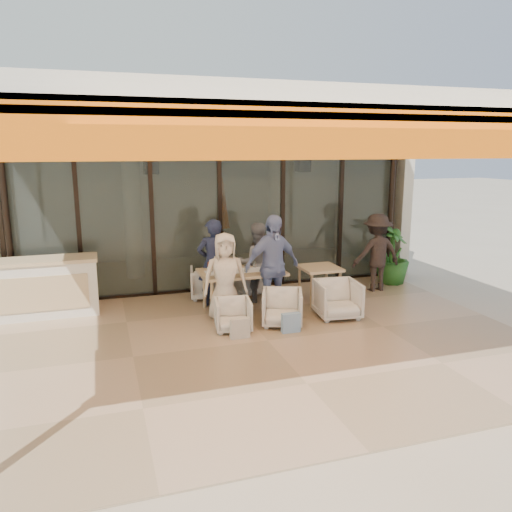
{
  "coord_description": "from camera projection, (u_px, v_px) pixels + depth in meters",
  "views": [
    {
      "loc": [
        -2.34,
        -6.75,
        2.88
      ],
      "look_at": [
        0.1,
        0.9,
        1.15
      ],
      "focal_mm": 35.0,
      "sensor_mm": 36.0,
      "label": 1
    }
  ],
  "objects": [
    {
      "name": "terrace_structure",
      "position": [
        275.0,
        121.0,
        6.66
      ],
      "size": [
        8.0,
        6.0,
        3.4
      ],
      "color": "silver",
      "rests_on": "ground"
    },
    {
      "name": "ground",
      "position": [
        268.0,
        342.0,
        7.59
      ],
      "size": [
        70.0,
        70.0,
        0.0
      ],
      "primitive_type": "plane",
      "color": "#C6B293",
      "rests_on": "ground"
    },
    {
      "name": "tote_bag_blue",
      "position": [
        291.0,
        323.0,
        7.9
      ],
      "size": [
        0.3,
        0.1,
        0.34
      ],
      "primitive_type": "cube",
      "color": "#99BFD8",
      "rests_on": "ground"
    },
    {
      "name": "diner_grey",
      "position": [
        256.0,
        263.0,
        9.45
      ],
      "size": [
        0.8,
        0.66,
        1.53
      ],
      "primitive_type": "imported",
      "rotation": [
        0.0,
        0.0,
        3.03
      ],
      "color": "slate",
      "rests_on": "ground"
    },
    {
      "name": "chair_near_right",
      "position": [
        282.0,
        306.0,
        8.24
      ],
      "size": [
        0.82,
        0.8,
        0.67
      ],
      "primitive_type": "imported",
      "rotation": [
        0.0,
        0.0,
        -0.36
      ],
      "color": "white",
      "rests_on": "ground"
    },
    {
      "name": "diner_cream",
      "position": [
        225.0,
        278.0,
        8.37
      ],
      "size": [
        0.79,
        0.56,
        1.53
      ],
      "primitive_type": "imported",
      "rotation": [
        0.0,
        0.0,
        -0.1
      ],
      "color": "beige",
      "rests_on": "ground"
    },
    {
      "name": "host_counter",
      "position": [
        43.0,
        287.0,
        8.63
      ],
      "size": [
        1.85,
        0.65,
        1.04
      ],
      "color": "silver",
      "rests_on": "ground"
    },
    {
      "name": "chair_far_left",
      "position": [
        208.0,
        281.0,
        9.76
      ],
      "size": [
        0.77,
        0.73,
        0.69
      ],
      "primitive_type": "imported",
      "rotation": [
        0.0,
        0.0,
        2.96
      ],
      "color": "white",
      "rests_on": "ground"
    },
    {
      "name": "interior_block",
      "position": [
        197.0,
        176.0,
        12.08
      ],
      "size": [
        9.05,
        3.62,
        3.52
      ],
      "color": "silver",
      "rests_on": "ground"
    },
    {
      "name": "side_table",
      "position": [
        320.0,
        272.0,
        9.24
      ],
      "size": [
        0.7,
        0.7,
        0.74
      ],
      "color": "tan",
      "rests_on": "ground"
    },
    {
      "name": "standing_woman",
      "position": [
        377.0,
        253.0,
        10.15
      ],
      "size": [
        1.05,
        0.61,
        1.61
      ],
      "primitive_type": "imported",
      "rotation": [
        0.0,
        0.0,
        3.13
      ],
      "color": "black",
      "rests_on": "ground"
    },
    {
      "name": "terrace_floor",
      "position": [
        268.0,
        342.0,
        7.59
      ],
      "size": [
        8.0,
        6.0,
        0.01
      ],
      "primitive_type": "cube",
      "color": "tan",
      "rests_on": "ground"
    },
    {
      "name": "glass_storefront",
      "position": [
        220.0,
        214.0,
        10.05
      ],
      "size": [
        8.08,
        0.1,
        3.2
      ],
      "color": "#9EADA3",
      "rests_on": "ground"
    },
    {
      "name": "side_chair",
      "position": [
        338.0,
        298.0,
        8.6
      ],
      "size": [
        0.78,
        0.74,
        0.73
      ],
      "primitive_type": "imported",
      "rotation": [
        0.0,
        0.0,
        -0.11
      ],
      "color": "white",
      "rests_on": "ground"
    },
    {
      "name": "diner_navy",
      "position": [
        213.0,
        263.0,
        9.19
      ],
      "size": [
        0.62,
        0.42,
        1.64
      ],
      "primitive_type": "imported",
      "rotation": [
        0.0,
        0.0,
        3.19
      ],
      "color": "#171A32",
      "rests_on": "ground"
    },
    {
      "name": "chair_near_left",
      "position": [
        233.0,
        314.0,
        8.0
      ],
      "size": [
        0.64,
        0.61,
        0.58
      ],
      "primitive_type": "imported",
      "rotation": [
        0.0,
        0.0,
        -0.15
      ],
      "color": "white",
      "rests_on": "ground"
    },
    {
      "name": "tote_bag_cream",
      "position": [
        240.0,
        329.0,
        7.65
      ],
      "size": [
        0.3,
        0.1,
        0.34
      ],
      "primitive_type": "cube",
      "color": "silver",
      "rests_on": "ground"
    },
    {
      "name": "diner_periwinkle",
      "position": [
        272.0,
        266.0,
        8.59
      ],
      "size": [
        1.12,
        0.66,
        1.8
      ],
      "primitive_type": "imported",
      "rotation": [
        0.0,
        0.0,
        0.23
      ],
      "color": "#7389C0",
      "rests_on": "ground"
    },
    {
      "name": "dining_table",
      "position": [
        241.0,
        274.0,
        8.93
      ],
      "size": [
        1.5,
        0.9,
        0.93
      ],
      "color": "tan",
      "rests_on": "ground"
    },
    {
      "name": "chair_far_right",
      "position": [
        249.0,
        279.0,
        10.01
      ],
      "size": [
        0.77,
        0.74,
        0.66
      ],
      "primitive_type": "imported",
      "rotation": [
        0.0,
        0.0,
        3.4
      ],
      "color": "white",
      "rests_on": "ground"
    },
    {
      "name": "potted_palm",
      "position": [
        392.0,
        255.0,
        10.73
      ],
      "size": [
        1.02,
        1.02,
        1.3
      ],
      "primitive_type": "imported",
      "rotation": [
        0.0,
        0.0,
        0.88
      ],
      "color": "#1E5919",
      "rests_on": "ground"
    }
  ]
}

